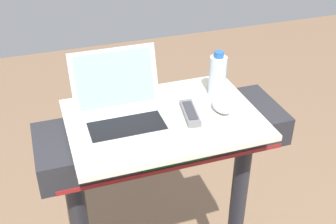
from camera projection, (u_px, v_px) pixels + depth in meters
desk_board at (163, 119)px, 1.52m from camera, size 0.67×0.47×0.02m
laptop at (122, 110)px, 1.47m from camera, size 0.31×0.28×0.22m
computer_mouse at (221, 106)px, 1.55m from camera, size 0.07×0.10×0.03m
water_bottle at (218, 75)px, 1.61m from camera, size 0.06×0.06×0.18m
tv_remote at (190, 113)px, 1.52m from camera, size 0.07×0.17×0.02m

